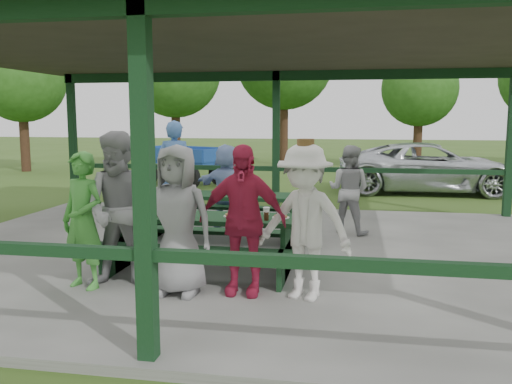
% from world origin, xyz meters
% --- Properties ---
extents(ground, '(90.00, 90.00, 0.00)m').
position_xyz_m(ground, '(0.00, 0.00, 0.00)').
color(ground, '#345119').
rests_on(ground, ground).
extents(concrete_slab, '(10.00, 8.00, 0.10)m').
position_xyz_m(concrete_slab, '(0.00, 0.00, 0.05)').
color(concrete_slab, '#60605C').
rests_on(concrete_slab, ground).
extents(pavilion_structure, '(10.60, 8.60, 3.24)m').
position_xyz_m(pavilion_structure, '(0.00, 0.00, 3.17)').
color(pavilion_structure, black).
rests_on(pavilion_structure, concrete_slab).
extents(picnic_table_near, '(2.58, 1.39, 0.75)m').
position_xyz_m(picnic_table_near, '(-0.26, -1.20, 0.57)').
color(picnic_table_near, black).
rests_on(picnic_table_near, concrete_slab).
extents(picnic_table_far, '(2.71, 1.39, 0.75)m').
position_xyz_m(picnic_table_far, '(-0.44, 0.80, 0.58)').
color(picnic_table_far, black).
rests_on(picnic_table_far, concrete_slab).
extents(table_setting, '(2.29, 0.45, 0.10)m').
position_xyz_m(table_setting, '(-0.23, -1.16, 0.89)').
color(table_setting, white).
rests_on(table_setting, picnic_table_near).
extents(contestant_green, '(0.69, 0.56, 1.63)m').
position_xyz_m(contestant_green, '(-1.46, -2.10, 0.91)').
color(contestant_green, green).
rests_on(contestant_green, concrete_slab).
extents(contestant_grey_left, '(0.97, 0.79, 1.87)m').
position_xyz_m(contestant_grey_left, '(-1.01, -2.01, 1.03)').
color(contestant_grey_left, gray).
rests_on(contestant_grey_left, concrete_slab).
extents(contestant_grey_mid, '(0.88, 0.60, 1.72)m').
position_xyz_m(contestant_grey_mid, '(-0.29, -2.13, 0.96)').
color(contestant_grey_mid, gray).
rests_on(contestant_grey_mid, concrete_slab).
extents(contestant_red, '(1.03, 0.46, 1.73)m').
position_xyz_m(contestant_red, '(0.44, -1.98, 0.96)').
color(contestant_red, '#B12142').
rests_on(contestant_red, concrete_slab).
extents(contestant_white_fedora, '(1.27, 0.98, 1.79)m').
position_xyz_m(contestant_white_fedora, '(1.16, -2.04, 0.97)').
color(contestant_white_fedora, silver).
rests_on(contestant_white_fedora, concrete_slab).
extents(spectator_lblue, '(1.50, 0.90, 1.54)m').
position_xyz_m(spectator_lblue, '(-0.60, 1.65, 0.87)').
color(spectator_lblue, '#849CCD').
rests_on(spectator_lblue, concrete_slab).
extents(spectator_blue, '(0.72, 0.48, 1.96)m').
position_xyz_m(spectator_blue, '(-1.78, 2.21, 1.08)').
color(spectator_blue, '#4169AA').
rests_on(spectator_blue, concrete_slab).
extents(spectator_grey, '(0.91, 0.81, 1.55)m').
position_xyz_m(spectator_grey, '(1.61, 1.54, 0.87)').
color(spectator_grey, gray).
rests_on(spectator_grey, concrete_slab).
extents(pickup_truck, '(5.12, 2.43, 1.41)m').
position_xyz_m(pickup_truck, '(3.81, 7.90, 0.71)').
color(pickup_truck, silver).
rests_on(pickup_truck, ground).
extents(farm_trailer, '(3.61, 2.44, 1.28)m').
position_xyz_m(farm_trailer, '(-3.56, 8.30, 0.63)').
color(farm_trailer, navy).
rests_on(farm_trailer, ground).
extents(tree_far_left, '(3.71, 3.71, 5.80)m').
position_xyz_m(tree_far_left, '(-5.54, 13.49, 3.92)').
color(tree_far_left, '#301C13').
rests_on(tree_far_left, ground).
extents(tree_left, '(4.32, 4.32, 6.75)m').
position_xyz_m(tree_left, '(-1.42, 16.31, 4.57)').
color(tree_left, '#301C13').
rests_on(tree_left, ground).
extents(tree_mid, '(3.08, 3.08, 4.81)m').
position_xyz_m(tree_mid, '(4.27, 15.36, 3.25)').
color(tree_mid, '#301C13').
rests_on(tree_mid, ground).
extents(tree_edge_left, '(3.40, 3.40, 5.32)m').
position_xyz_m(tree_edge_left, '(-11.02, 11.37, 3.60)').
color(tree_edge_left, '#301C13').
rests_on(tree_edge_left, ground).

